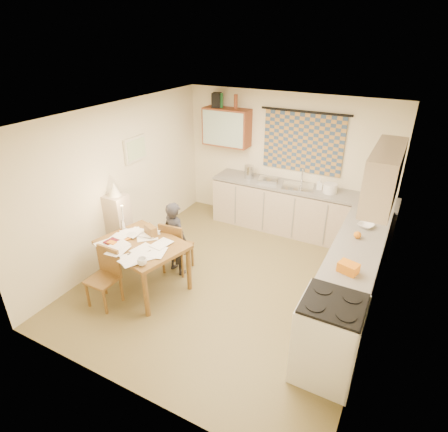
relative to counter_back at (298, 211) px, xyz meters
The scene contains 44 objects.
floor 2.05m from the counter_back, 102.12° to the right, with size 4.00×4.50×0.02m, color brown.
ceiling 2.87m from the counter_back, 102.12° to the right, with size 4.00×4.50×0.02m, color white.
wall_back 0.95m from the counter_back, 143.48° to the left, with size 4.00×0.02×2.50m, color beige.
wall_front 4.31m from the counter_back, 95.68° to the right, with size 4.00×0.02×2.50m, color beige.
wall_left 3.22m from the counter_back, 141.24° to the right, with size 0.02×4.50×2.50m, color beige.
wall_right 2.64m from the counter_back, 50.78° to the right, with size 0.02×4.50×2.50m, color beige.
window_blind 1.23m from the counter_back, 113.71° to the left, with size 1.45×0.03×1.05m, color navy.
curtain_rod 1.77m from the counter_back, 115.38° to the left, with size 0.04×0.04×1.60m, color black.
wall_cabinet 2.07m from the counter_back, behind, with size 0.90×0.34×0.70m, color brown.
wall_cabinet_glass 2.07m from the counter_back, behind, with size 0.84×0.02×0.64m, color #99B2A5.
upper_cabinet_right 2.43m from the counter_back, 44.77° to the right, with size 0.34×1.30×0.70m, color tan.
framed_print 3.11m from the counter_back, 147.02° to the right, with size 0.04×0.50×0.40m, color beige.
print_canvas 3.09m from the counter_back, 146.74° to the right, with size 0.01×0.42×0.32m, color white.
counter_back is the anchor object (origin of this frame).
counter_right 2.19m from the counter_back, 54.27° to the right, with size 0.62×2.95×0.92m.
stove 3.26m from the counter_back, 66.83° to the right, with size 0.65×0.65×1.00m.
sink 0.43m from the counter_back, behind, with size 0.55×0.45×0.10m, color silver.
tap 0.64m from the counter_back, 103.63° to the left, with size 0.03×0.03×0.28m, color silver.
dish_rack 0.81m from the counter_back, behind, with size 0.35×0.30×0.06m, color silver.
kettle 1.18m from the counter_back, behind, with size 0.18×0.18×0.24m, color silver.
mixing_bowl 0.75m from the counter_back, ahead, with size 0.24×0.24×0.16m, color white.
soap_bottle 0.65m from the counter_back, ahead, with size 0.12×0.12×0.20m, color white.
bowl 1.71m from the counter_back, 38.65° to the right, with size 0.27×0.27×0.05m, color white.
orange_bag 2.67m from the counter_back, 60.64° to the right, with size 0.22×0.16×0.12m, color orange.
fruit_orange 1.94m from the counter_back, 48.88° to the right, with size 0.10×0.10×0.10m, color orange.
speaker 2.56m from the counter_back, behind, with size 0.16×0.20×0.26m, color black.
bottle_green 2.49m from the counter_back, behind, with size 0.07×0.07×0.26m, color #195926.
bottle_brown 2.30m from the counter_back, behind, with size 0.07×0.07×0.26m, color brown.
dining_table 3.04m from the counter_back, 118.87° to the right, with size 1.36×1.15×0.75m.
chair_far 2.46m from the counter_back, 121.78° to the right, with size 0.43×0.43×0.87m.
chair_near 3.66m from the counter_back, 118.11° to the right, with size 0.38×0.38×0.83m.
person 2.48m from the counter_back, 121.31° to the right, with size 0.50×0.39×1.20m, color black.
shelf_stand 3.21m from the counter_back, 134.85° to the right, with size 0.32×0.30×1.17m, color tan.
lampshade 3.31m from the counter_back, 134.85° to the right, with size 0.20×0.20×0.22m, color beige.
letter_rack 2.87m from the counter_back, 121.45° to the right, with size 0.22×0.10×0.16m, color brown.
mug 3.31m from the counter_back, 109.76° to the right, with size 0.14×0.14×0.10m, color white.
magazine 3.42m from the counter_back, 124.73° to the right, with size 0.22×0.28×0.02m, color maroon.
book 3.29m from the counter_back, 125.13° to the right, with size 0.28×0.30×0.02m, color orange.
orange_box 3.43m from the counter_back, 122.14° to the right, with size 0.12×0.08×0.04m, color orange.
eyeglasses 3.31m from the counter_back, 114.52° to the right, with size 0.13×0.04×0.02m, color black.
candle_holder 3.18m from the counter_back, 128.43° to the right, with size 0.06×0.06×0.18m, color silver.
candle 3.21m from the counter_back, 128.46° to the right, with size 0.02×0.02×0.22m, color white.
candle_flame 3.22m from the counter_back, 127.72° to the right, with size 0.02×0.02×0.02m, color #FFCC66.
papers 3.16m from the counter_back, 119.12° to the right, with size 1.10×1.08×0.03m.
Camera 1 is at (2.11, -4.20, 3.47)m, focal length 30.00 mm.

